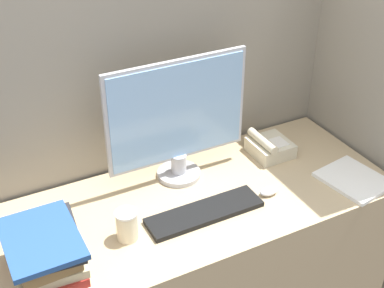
{
  "coord_description": "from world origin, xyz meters",
  "views": [
    {
      "loc": [
        -0.74,
        -1.1,
        1.98
      ],
      "look_at": [
        0.01,
        0.35,
        0.95
      ],
      "focal_mm": 50.0,
      "sensor_mm": 36.0,
      "label": 1
    }
  ],
  "objects_px": {
    "monitor": "(178,120)",
    "book_stack": "(45,254)",
    "coffee_cup": "(127,225)",
    "keyboard": "(204,213)",
    "desk_telephone": "(269,147)",
    "mouse": "(269,191)"
  },
  "relations": [
    {
      "from": "monitor",
      "to": "book_stack",
      "type": "distance_m",
      "value": 0.7
    },
    {
      "from": "book_stack",
      "to": "coffee_cup",
      "type": "bearing_deg",
      "value": 8.49
    },
    {
      "from": "book_stack",
      "to": "keyboard",
      "type": "bearing_deg",
      "value": 2.94
    },
    {
      "from": "coffee_cup",
      "to": "desk_telephone",
      "type": "bearing_deg",
      "value": 16.24
    },
    {
      "from": "monitor",
      "to": "desk_telephone",
      "type": "height_order",
      "value": "monitor"
    },
    {
      "from": "keyboard",
      "to": "book_stack",
      "type": "relative_size",
      "value": 1.37
    },
    {
      "from": "keyboard",
      "to": "book_stack",
      "type": "height_order",
      "value": "book_stack"
    },
    {
      "from": "book_stack",
      "to": "desk_telephone",
      "type": "xyz_separation_m",
      "value": [
        1.02,
        0.26,
        -0.05
      ]
    },
    {
      "from": "mouse",
      "to": "keyboard",
      "type": "bearing_deg",
      "value": 178.49
    },
    {
      "from": "coffee_cup",
      "to": "desk_telephone",
      "type": "xyz_separation_m",
      "value": [
        0.74,
        0.21,
        -0.02
      ]
    },
    {
      "from": "mouse",
      "to": "coffee_cup",
      "type": "xyz_separation_m",
      "value": [
        -0.57,
        0.02,
        0.04
      ]
    },
    {
      "from": "keyboard",
      "to": "mouse",
      "type": "relative_size",
      "value": 5.9
    },
    {
      "from": "monitor",
      "to": "mouse",
      "type": "height_order",
      "value": "monitor"
    },
    {
      "from": "coffee_cup",
      "to": "book_stack",
      "type": "xyz_separation_m",
      "value": [
        -0.29,
        -0.04,
        0.03
      ]
    },
    {
      "from": "monitor",
      "to": "keyboard",
      "type": "xyz_separation_m",
      "value": [
        -0.03,
        -0.27,
        -0.25
      ]
    },
    {
      "from": "mouse",
      "to": "monitor",
      "type": "bearing_deg",
      "value": 132.55
    },
    {
      "from": "coffee_cup",
      "to": "book_stack",
      "type": "distance_m",
      "value": 0.29
    },
    {
      "from": "mouse",
      "to": "desk_telephone",
      "type": "distance_m",
      "value": 0.29
    },
    {
      "from": "keyboard",
      "to": "desk_telephone",
      "type": "distance_m",
      "value": 0.5
    },
    {
      "from": "monitor",
      "to": "coffee_cup",
      "type": "bearing_deg",
      "value": -141.79
    },
    {
      "from": "desk_telephone",
      "to": "coffee_cup",
      "type": "bearing_deg",
      "value": -163.76
    },
    {
      "from": "coffee_cup",
      "to": "mouse",
      "type": "bearing_deg",
      "value": -2.04
    }
  ]
}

